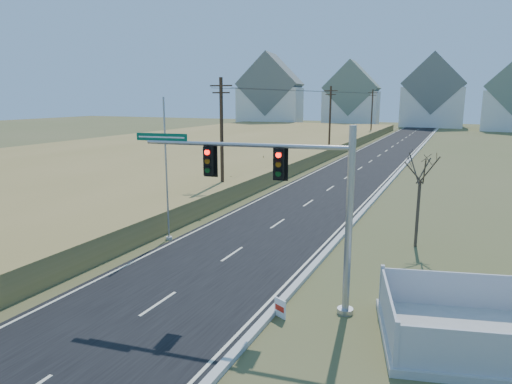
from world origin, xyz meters
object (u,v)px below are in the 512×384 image
(bare_tree, at_px, (421,166))
(open_sign, at_px, (280,308))
(traffic_signal_mast, at_px, (297,197))
(flagpole, at_px, (167,185))
(fence_enclosure, at_px, (493,337))

(bare_tree, bearing_deg, open_sign, -109.17)
(traffic_signal_mast, height_order, flagpole, flagpole)
(traffic_signal_mast, relative_size, flagpole, 1.10)
(fence_enclosure, xyz_separation_m, bare_tree, (-3.17, 9.16, 3.91))
(traffic_signal_mast, xyz_separation_m, open_sign, (-0.17, -1.05, -3.80))
(open_sign, xyz_separation_m, bare_tree, (3.54, 10.18, 3.84))
(traffic_signal_mast, bearing_deg, bare_tree, 62.65)
(open_sign, relative_size, bare_tree, 0.13)
(traffic_signal_mast, distance_m, bare_tree, 9.73)
(fence_enclosure, bearing_deg, open_sign, 174.34)
(traffic_signal_mast, height_order, open_sign, traffic_signal_mast)
(flagpole, height_order, bare_tree, flagpole)
(fence_enclosure, relative_size, bare_tree, 1.46)
(open_sign, bearing_deg, traffic_signal_mast, 107.78)
(open_sign, distance_m, bare_tree, 11.44)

